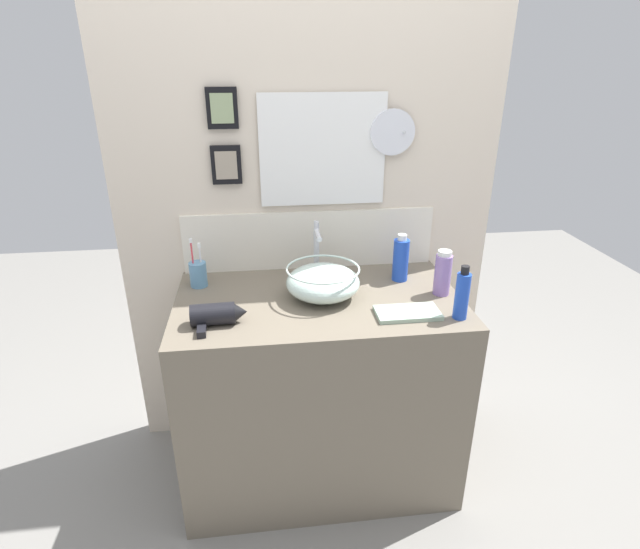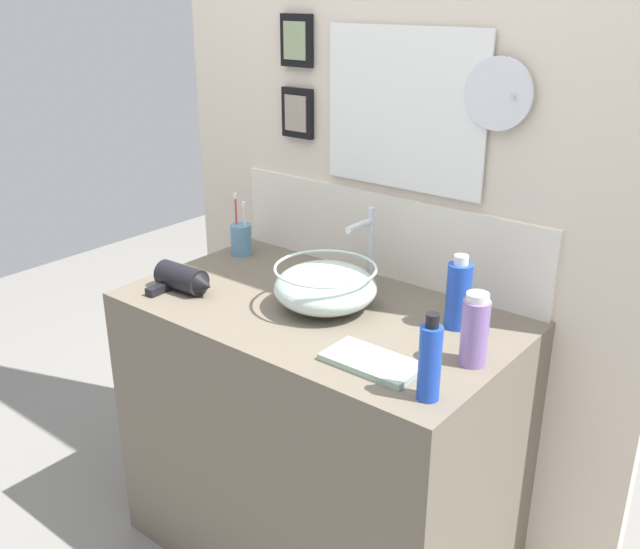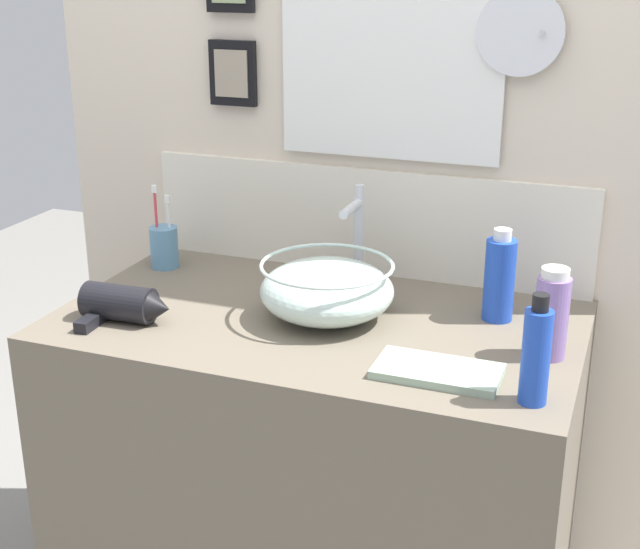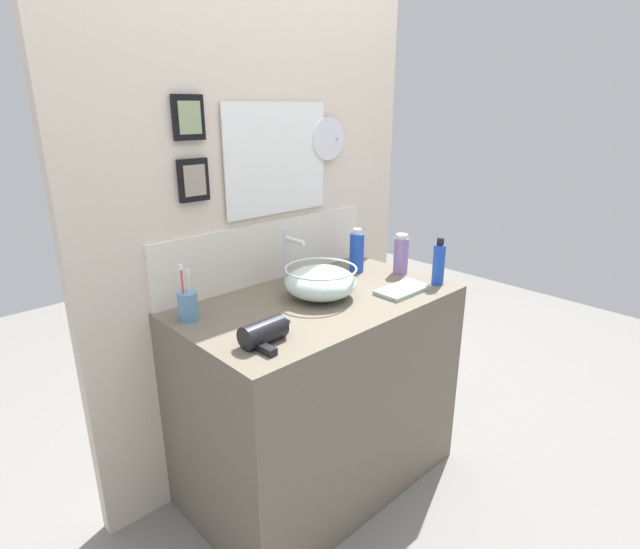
{
  "view_description": "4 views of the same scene",
  "coord_description": "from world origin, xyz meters",
  "px_view_note": "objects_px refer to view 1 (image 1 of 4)",
  "views": [
    {
      "loc": [
        -0.21,
        -1.72,
        1.72
      ],
      "look_at": [
        0.01,
        0.0,
        0.95
      ],
      "focal_mm": 28.0,
      "sensor_mm": 36.0,
      "label": 1
    },
    {
      "loc": [
        1.14,
        -1.4,
        1.68
      ],
      "look_at": [
        0.01,
        0.0,
        0.95
      ],
      "focal_mm": 40.0,
      "sensor_mm": 36.0,
      "label": 2
    },
    {
      "loc": [
        0.63,
        -1.64,
        1.59
      ],
      "look_at": [
        0.01,
        0.0,
        0.95
      ],
      "focal_mm": 50.0,
      "sensor_mm": 36.0,
      "label": 3
    },
    {
      "loc": [
        -1.25,
        -1.33,
        1.57
      ],
      "look_at": [
        0.01,
        0.0,
        0.95
      ],
      "focal_mm": 28.0,
      "sensor_mm": 36.0,
      "label": 4
    }
  ],
  "objects_px": {
    "hair_drier": "(217,315)",
    "lotion_bottle": "(462,295)",
    "spray_bottle": "(401,259)",
    "shampoo_bottle": "(443,273)",
    "faucet": "(317,246)",
    "glass_bowl_sink": "(323,282)",
    "hand_towel": "(408,313)",
    "toothbrush_cup": "(198,274)"
  },
  "relations": [
    {
      "from": "hand_towel",
      "to": "glass_bowl_sink",
      "type": "bearing_deg",
      "value": 147.33
    },
    {
      "from": "shampoo_bottle",
      "to": "lotion_bottle",
      "type": "distance_m",
      "value": 0.2
    },
    {
      "from": "shampoo_bottle",
      "to": "spray_bottle",
      "type": "bearing_deg",
      "value": 129.65
    },
    {
      "from": "glass_bowl_sink",
      "to": "hair_drier",
      "type": "distance_m",
      "value": 0.43
    },
    {
      "from": "glass_bowl_sink",
      "to": "shampoo_bottle",
      "type": "height_order",
      "value": "shampoo_bottle"
    },
    {
      "from": "lotion_bottle",
      "to": "hand_towel",
      "type": "relative_size",
      "value": 0.87
    },
    {
      "from": "hair_drier",
      "to": "lotion_bottle",
      "type": "relative_size",
      "value": 0.98
    },
    {
      "from": "glass_bowl_sink",
      "to": "faucet",
      "type": "relative_size",
      "value": 1.18
    },
    {
      "from": "glass_bowl_sink",
      "to": "faucet",
      "type": "height_order",
      "value": "faucet"
    },
    {
      "from": "toothbrush_cup",
      "to": "hand_towel",
      "type": "relative_size",
      "value": 0.89
    },
    {
      "from": "toothbrush_cup",
      "to": "hair_drier",
      "type": "bearing_deg",
      "value": -74.09
    },
    {
      "from": "toothbrush_cup",
      "to": "lotion_bottle",
      "type": "relative_size",
      "value": 1.03
    },
    {
      "from": "shampoo_bottle",
      "to": "hand_towel",
      "type": "bearing_deg",
      "value": -139.33
    },
    {
      "from": "toothbrush_cup",
      "to": "lotion_bottle",
      "type": "xyz_separation_m",
      "value": [
        0.95,
        -0.39,
        0.04
      ]
    },
    {
      "from": "toothbrush_cup",
      "to": "hand_towel",
      "type": "height_order",
      "value": "toothbrush_cup"
    },
    {
      "from": "spray_bottle",
      "to": "lotion_bottle",
      "type": "xyz_separation_m",
      "value": [
        0.12,
        -0.35,
        -0.0
      ]
    },
    {
      "from": "glass_bowl_sink",
      "to": "hand_towel",
      "type": "xyz_separation_m",
      "value": [
        0.29,
        -0.18,
        -0.06
      ]
    },
    {
      "from": "faucet",
      "to": "glass_bowl_sink",
      "type": "bearing_deg",
      "value": -90.0
    },
    {
      "from": "faucet",
      "to": "toothbrush_cup",
      "type": "bearing_deg",
      "value": -176.12
    },
    {
      "from": "toothbrush_cup",
      "to": "shampoo_bottle",
      "type": "bearing_deg",
      "value": -11.4
    },
    {
      "from": "shampoo_bottle",
      "to": "lotion_bottle",
      "type": "height_order",
      "value": "lotion_bottle"
    },
    {
      "from": "toothbrush_cup",
      "to": "hand_towel",
      "type": "xyz_separation_m",
      "value": [
        0.78,
        -0.35,
        -0.05
      ]
    },
    {
      "from": "lotion_bottle",
      "to": "hair_drier",
      "type": "bearing_deg",
      "value": 175.93
    },
    {
      "from": "spray_bottle",
      "to": "faucet",
      "type": "bearing_deg",
      "value": 167.78
    },
    {
      "from": "faucet",
      "to": "hand_towel",
      "type": "xyz_separation_m",
      "value": [
        0.29,
        -0.38,
        -0.13
      ]
    },
    {
      "from": "hair_drier",
      "to": "hand_towel",
      "type": "distance_m",
      "value": 0.68
    },
    {
      "from": "toothbrush_cup",
      "to": "spray_bottle",
      "type": "distance_m",
      "value": 0.83
    },
    {
      "from": "glass_bowl_sink",
      "to": "shampoo_bottle",
      "type": "relative_size",
      "value": 1.57
    },
    {
      "from": "glass_bowl_sink",
      "to": "lotion_bottle",
      "type": "height_order",
      "value": "lotion_bottle"
    },
    {
      "from": "glass_bowl_sink",
      "to": "toothbrush_cup",
      "type": "relative_size",
      "value": 1.37
    },
    {
      "from": "hair_drier",
      "to": "lotion_bottle",
      "type": "xyz_separation_m",
      "value": [
        0.86,
        -0.06,
        0.05
      ]
    },
    {
      "from": "hand_towel",
      "to": "faucet",
      "type": "bearing_deg",
      "value": 126.94
    },
    {
      "from": "hair_drier",
      "to": "lotion_bottle",
      "type": "distance_m",
      "value": 0.86
    },
    {
      "from": "faucet",
      "to": "toothbrush_cup",
      "type": "height_order",
      "value": "faucet"
    },
    {
      "from": "faucet",
      "to": "spray_bottle",
      "type": "height_order",
      "value": "faucet"
    },
    {
      "from": "hair_drier",
      "to": "spray_bottle",
      "type": "height_order",
      "value": "spray_bottle"
    },
    {
      "from": "hair_drier",
      "to": "spray_bottle",
      "type": "xyz_separation_m",
      "value": [
        0.74,
        0.29,
        0.05
      ]
    },
    {
      "from": "glass_bowl_sink",
      "to": "toothbrush_cup",
      "type": "xyz_separation_m",
      "value": [
        -0.49,
        0.16,
        -0.01
      ]
    },
    {
      "from": "spray_bottle",
      "to": "toothbrush_cup",
      "type": "bearing_deg",
      "value": 177.19
    },
    {
      "from": "faucet",
      "to": "hand_towel",
      "type": "distance_m",
      "value": 0.49
    },
    {
      "from": "spray_bottle",
      "to": "shampoo_bottle",
      "type": "relative_size",
      "value": 1.1
    },
    {
      "from": "faucet",
      "to": "shampoo_bottle",
      "type": "height_order",
      "value": "faucet"
    }
  ]
}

